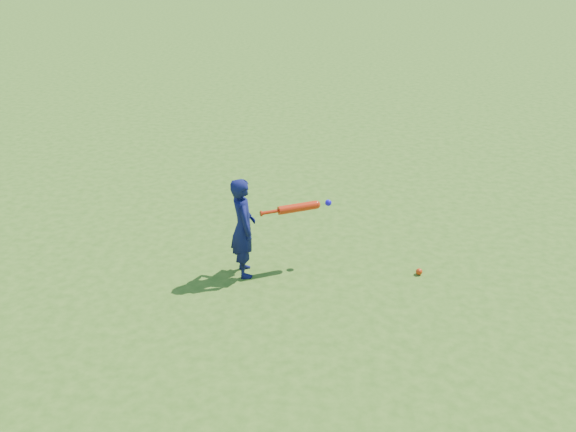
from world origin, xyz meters
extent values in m
plane|color=#366417|center=(0.00, 0.00, 0.00)|extent=(80.00, 80.00, 0.00)
imported|color=#0E1244|center=(0.55, 0.52, 0.55)|extent=(0.38, 0.46, 1.09)
sphere|color=red|center=(2.41, 0.68, 0.04)|extent=(0.07, 0.07, 0.07)
cylinder|color=red|center=(0.73, 0.55, 0.70)|extent=(0.04, 0.06, 0.06)
cylinder|color=red|center=(0.82, 0.60, 0.70)|extent=(0.20, 0.12, 0.04)
cylinder|color=red|center=(1.09, 0.74, 0.70)|extent=(0.42, 0.27, 0.09)
sphere|color=red|center=(1.28, 0.83, 0.70)|extent=(0.09, 0.09, 0.09)
sphere|color=#1B0DE6|center=(1.41, 0.90, 0.70)|extent=(0.07, 0.07, 0.07)
camera|label=1|loc=(1.65, -5.37, 3.52)|focal=40.00mm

